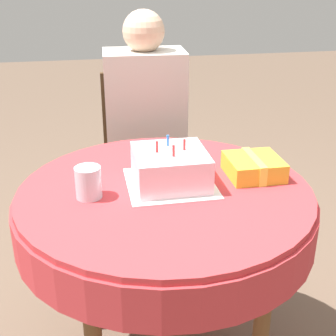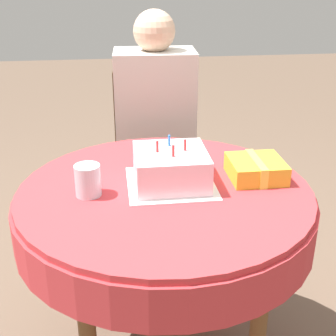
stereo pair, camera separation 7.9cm
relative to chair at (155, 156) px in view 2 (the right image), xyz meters
name	(u,v)px [view 2 (the right image)]	position (x,y,z in m)	size (l,w,h in m)	color
dining_table	(165,214)	(-0.05, -0.83, 0.14)	(0.93, 0.93, 0.73)	#BC3338
chair	(155,156)	(0.00, 0.00, 0.00)	(0.46, 0.46, 0.88)	#4C331E
person	(156,119)	(-0.01, -0.09, 0.22)	(0.37, 0.34, 1.19)	#DBB293
napkin	(171,183)	(-0.03, -0.80, 0.23)	(0.27, 0.27, 0.00)	white
birthday_cake	(171,167)	(-0.03, -0.80, 0.29)	(0.22, 0.22, 0.14)	silver
drinking_glass	(88,180)	(-0.28, -0.85, 0.28)	(0.08, 0.08, 0.10)	silver
gift_box	(256,169)	(0.25, -0.79, 0.26)	(0.17, 0.18, 0.07)	gold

